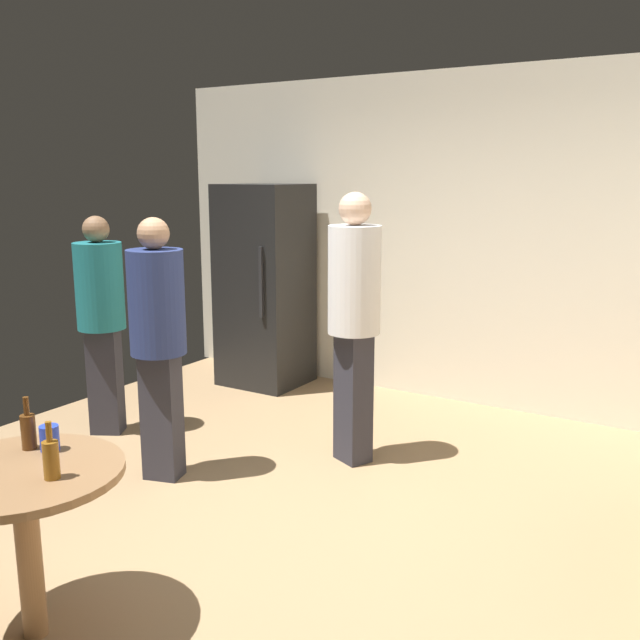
{
  "coord_description": "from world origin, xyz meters",
  "views": [
    {
      "loc": [
        2.15,
        -2.9,
        1.89
      ],
      "look_at": [
        0.0,
        0.59,
        1.04
      ],
      "focal_mm": 39.75,
      "sensor_mm": 36.0,
      "label": 1
    }
  ],
  "objects_px": {
    "foreground_table": "(24,494)",
    "person_in_navy_shirt": "(158,330)",
    "person_in_white_shirt": "(354,307)",
    "beer_bottle_amber": "(51,458)",
    "beer_bottle_brown": "(28,430)",
    "refrigerator": "(265,286)",
    "person_in_teal_shirt": "(101,309)",
    "plastic_cup_blue": "(50,438)"
  },
  "relations": [
    {
      "from": "person_in_navy_shirt",
      "to": "person_in_teal_shirt",
      "type": "bearing_deg",
      "value": -128.51
    },
    {
      "from": "plastic_cup_blue",
      "to": "person_in_teal_shirt",
      "type": "relative_size",
      "value": 0.07
    },
    {
      "from": "person_in_teal_shirt",
      "to": "person_in_white_shirt",
      "type": "bearing_deg",
      "value": 76.5
    },
    {
      "from": "person_in_white_shirt",
      "to": "person_in_navy_shirt",
      "type": "distance_m",
      "value": 1.24
    },
    {
      "from": "foreground_table",
      "to": "person_in_navy_shirt",
      "type": "height_order",
      "value": "person_in_navy_shirt"
    },
    {
      "from": "beer_bottle_amber",
      "to": "beer_bottle_brown",
      "type": "relative_size",
      "value": 1.0
    },
    {
      "from": "foreground_table",
      "to": "person_in_navy_shirt",
      "type": "distance_m",
      "value": 1.62
    },
    {
      "from": "beer_bottle_brown",
      "to": "person_in_navy_shirt",
      "type": "xyz_separation_m",
      "value": [
        -0.5,
        1.29,
        0.14
      ]
    },
    {
      "from": "plastic_cup_blue",
      "to": "beer_bottle_brown",
      "type": "bearing_deg",
      "value": -160.37
    },
    {
      "from": "foreground_table",
      "to": "person_in_navy_shirt",
      "type": "relative_size",
      "value": 0.49
    },
    {
      "from": "refrigerator",
      "to": "beer_bottle_brown",
      "type": "distance_m",
      "value": 3.53
    },
    {
      "from": "refrigerator",
      "to": "foreground_table",
      "type": "height_order",
      "value": "refrigerator"
    },
    {
      "from": "beer_bottle_amber",
      "to": "beer_bottle_brown",
      "type": "height_order",
      "value": "same"
    },
    {
      "from": "beer_bottle_brown",
      "to": "plastic_cup_blue",
      "type": "relative_size",
      "value": 2.09
    },
    {
      "from": "foreground_table",
      "to": "refrigerator",
      "type": "bearing_deg",
      "value": 110.92
    },
    {
      "from": "foreground_table",
      "to": "beer_bottle_brown",
      "type": "xyz_separation_m",
      "value": [
        -0.16,
        0.16,
        0.19
      ]
    },
    {
      "from": "person_in_white_shirt",
      "to": "plastic_cup_blue",
      "type": "bearing_deg",
      "value": 16.56
    },
    {
      "from": "beer_bottle_brown",
      "to": "refrigerator",
      "type": "bearing_deg",
      "value": 109.4
    },
    {
      "from": "foreground_table",
      "to": "beer_bottle_amber",
      "type": "relative_size",
      "value": 3.48
    },
    {
      "from": "person_in_white_shirt",
      "to": "person_in_navy_shirt",
      "type": "bearing_deg",
      "value": -21.29
    },
    {
      "from": "refrigerator",
      "to": "plastic_cup_blue",
      "type": "bearing_deg",
      "value": -69.01
    },
    {
      "from": "beer_bottle_brown",
      "to": "person_in_teal_shirt",
      "type": "relative_size",
      "value": 0.14
    },
    {
      "from": "foreground_table",
      "to": "person_in_navy_shirt",
      "type": "bearing_deg",
      "value": 114.43
    },
    {
      "from": "refrigerator",
      "to": "plastic_cup_blue",
      "type": "relative_size",
      "value": 16.36
    },
    {
      "from": "person_in_white_shirt",
      "to": "person_in_navy_shirt",
      "type": "height_order",
      "value": "person_in_white_shirt"
    },
    {
      "from": "beer_bottle_brown",
      "to": "person_in_white_shirt",
      "type": "height_order",
      "value": "person_in_white_shirt"
    },
    {
      "from": "beer_bottle_amber",
      "to": "person_in_teal_shirt",
      "type": "distance_m",
      "value": 2.52
    },
    {
      "from": "beer_bottle_amber",
      "to": "person_in_navy_shirt",
      "type": "height_order",
      "value": "person_in_navy_shirt"
    },
    {
      "from": "foreground_table",
      "to": "person_in_white_shirt",
      "type": "relative_size",
      "value": 0.45
    },
    {
      "from": "refrigerator",
      "to": "beer_bottle_brown",
      "type": "relative_size",
      "value": 7.83
    },
    {
      "from": "plastic_cup_blue",
      "to": "person_in_navy_shirt",
      "type": "distance_m",
      "value": 1.4
    },
    {
      "from": "foreground_table",
      "to": "beer_bottle_brown",
      "type": "height_order",
      "value": "beer_bottle_brown"
    },
    {
      "from": "refrigerator",
      "to": "foreground_table",
      "type": "distance_m",
      "value": 3.74
    },
    {
      "from": "plastic_cup_blue",
      "to": "person_in_navy_shirt",
      "type": "bearing_deg",
      "value": 115.09
    },
    {
      "from": "plastic_cup_blue",
      "to": "person_in_white_shirt",
      "type": "bearing_deg",
      "value": 81.9
    },
    {
      "from": "refrigerator",
      "to": "beer_bottle_amber",
      "type": "xyz_separation_m",
      "value": [
        1.51,
        -3.47,
        -0.08
      ]
    },
    {
      "from": "foreground_table",
      "to": "plastic_cup_blue",
      "type": "relative_size",
      "value": 7.27
    },
    {
      "from": "beer_bottle_amber",
      "to": "beer_bottle_brown",
      "type": "distance_m",
      "value": 0.37
    },
    {
      "from": "beer_bottle_brown",
      "to": "plastic_cup_blue",
      "type": "distance_m",
      "value": 0.1
    },
    {
      "from": "foreground_table",
      "to": "person_in_teal_shirt",
      "type": "bearing_deg",
      "value": 130.97
    },
    {
      "from": "person_in_teal_shirt",
      "to": "person_in_navy_shirt",
      "type": "distance_m",
      "value": 0.99
    },
    {
      "from": "foreground_table",
      "to": "person_in_navy_shirt",
      "type": "xyz_separation_m",
      "value": [
        -0.66,
        1.45,
        0.33
      ]
    }
  ]
}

